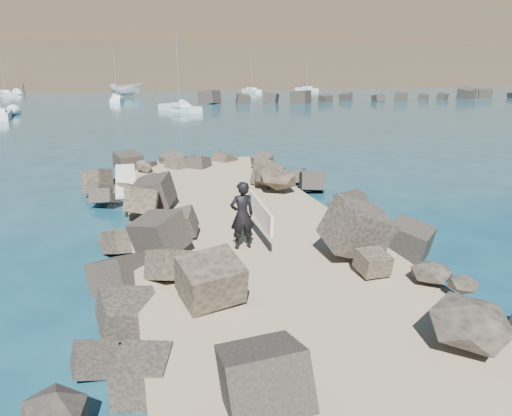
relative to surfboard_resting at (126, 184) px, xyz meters
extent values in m
plane|color=#0F384C|center=(3.01, -4.56, -1.04)|extent=(800.00, 800.00, 0.00)
cube|color=#8C7759|center=(3.01, -6.56, -0.74)|extent=(6.00, 26.00, 0.60)
cube|color=black|center=(0.11, -6.06, -0.54)|extent=(2.60, 22.00, 1.00)
cube|color=black|center=(5.91, -6.06, -0.54)|extent=(2.60, 22.00, 1.00)
cube|color=black|center=(38.01, 50.44, -0.44)|extent=(52.00, 4.00, 1.20)
cube|color=#2D4919|center=(13.01, 155.44, 14.96)|extent=(360.00, 140.00, 32.00)
cube|color=beige|center=(0.00, 0.00, 0.00)|extent=(0.70, 2.61, 0.09)
imported|color=silver|center=(1.49, 70.87, 0.08)|extent=(6.19, 4.40, 2.24)
imported|color=black|center=(2.59, -5.82, 0.38)|extent=(0.63, 0.45, 1.64)
cube|color=silver|center=(3.04, -5.82, 0.42)|extent=(0.09, 2.04, 0.64)
cube|color=white|center=(-0.05, 57.40, -0.79)|extent=(2.03, 6.23, 0.80)
cylinder|color=gray|center=(-0.05, 57.40, 2.92)|extent=(0.12, 0.12, 6.73)
cube|color=white|center=(-0.05, 56.67, -0.29)|extent=(1.17, 1.81, 0.44)
cube|color=white|center=(-18.47, 78.38, -0.79)|extent=(5.01, 7.37, 0.80)
cylinder|color=gray|center=(-18.47, 78.38, 3.68)|extent=(0.12, 0.12, 8.24)
cube|color=white|center=(-18.47, 77.59, -0.29)|extent=(2.05, 2.41, 0.44)
cube|color=white|center=(6.57, 40.00, -0.79)|extent=(4.24, 7.08, 0.80)
cylinder|color=gray|center=(6.57, 40.00, 3.43)|extent=(0.12, 0.12, 7.75)
cube|color=white|center=(6.57, 39.22, -0.29)|extent=(1.82, 2.26, 0.44)
cube|color=white|center=(24.76, 77.32, -0.79)|extent=(2.51, 5.97, 0.80)
cylinder|color=gray|center=(24.76, 77.32, 2.76)|extent=(0.12, 0.12, 6.41)
cube|color=white|center=(24.76, 76.64, -0.29)|extent=(1.26, 1.79, 0.44)
cube|color=white|center=(-10.94, 36.69, -0.79)|extent=(2.25, 6.84, 0.80)
cube|color=white|center=(37.04, 80.10, -0.79)|extent=(3.34, 5.56, 0.80)
cylinder|color=gray|center=(37.04, 80.10, 2.60)|extent=(0.12, 0.12, 6.09)
cube|color=white|center=(37.04, 79.50, -0.29)|extent=(1.43, 1.77, 0.44)
camera|label=1|loc=(-0.08, -16.86, 3.79)|focal=35.00mm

